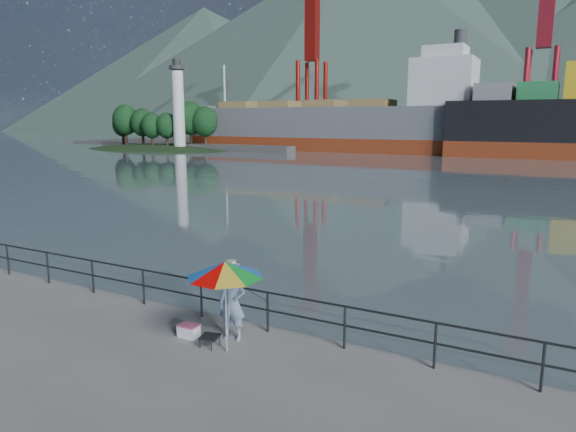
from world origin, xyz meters
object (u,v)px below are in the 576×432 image
(fisherman, at_px, (232,303))
(beach_umbrella, at_px, (225,269))
(bulk_carrier, at_px, (348,125))
(cooler_bag, at_px, (189,331))

(fisherman, distance_m, beach_umbrella, 1.23)
(fisherman, xyz_separation_m, bulk_carrier, (-25.72, 72.53, 3.20))
(beach_umbrella, xyz_separation_m, bulk_carrier, (-25.98, 73.16, 2.17))
(fisherman, height_order, cooler_bag, fisherman)
(bulk_carrier, bearing_deg, beach_umbrella, -70.45)
(fisherman, bearing_deg, cooler_bag, -171.82)
(fisherman, bearing_deg, bulk_carrier, 95.61)
(cooler_bag, bearing_deg, beach_umbrella, -11.46)
(beach_umbrella, xyz_separation_m, cooler_bag, (-1.25, 0.23, -1.77))
(beach_umbrella, relative_size, cooler_bag, 4.69)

